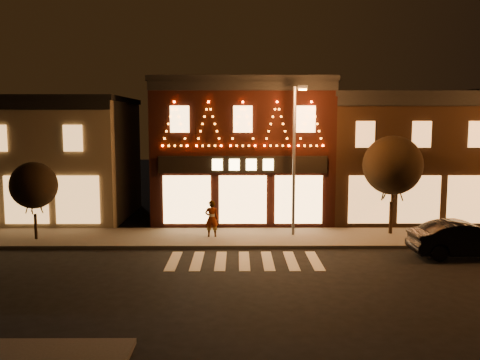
{
  "coord_description": "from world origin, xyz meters",
  "views": [
    {
      "loc": [
        -0.3,
        -16.98,
        5.95
      ],
      "look_at": [
        -0.18,
        4.0,
        3.47
      ],
      "focal_mm": 37.96,
      "sensor_mm": 36.0,
      "label": 1
    }
  ],
  "objects": [
    {
      "name": "tree_right",
      "position": [
        7.61,
        8.61,
        3.67
      ],
      "size": [
        3.01,
        3.01,
        5.03
      ],
      "rotation": [
        0.0,
        0.0,
        -0.19
      ],
      "color": "black",
      "rests_on": "sidewalk_far"
    },
    {
      "name": "building_right_a",
      "position": [
        9.5,
        13.99,
        3.76
      ],
      "size": [
        9.2,
        8.28,
        7.5
      ],
      "color": "black",
      "rests_on": "ground"
    },
    {
      "name": "streetlamp_mid",
      "position": [
        2.58,
        8.12,
        4.53
      ],
      "size": [
        0.52,
        1.71,
        7.46
      ],
      "rotation": [
        0.0,
        0.0,
        -0.14
      ],
      "color": "#59595E",
      "rests_on": "sidewalk_far"
    },
    {
      "name": "tree_left",
      "position": [
        -10.18,
        7.44,
        2.8
      ],
      "size": [
        2.27,
        2.27,
        3.79
      ],
      "rotation": [
        0.0,
        0.0,
        0.08
      ],
      "color": "black",
      "rests_on": "sidewalk_far"
    },
    {
      "name": "sidewalk_far",
      "position": [
        2.0,
        8.0,
        0.07
      ],
      "size": [
        44.0,
        4.0,
        0.15
      ],
      "primitive_type": "cube",
      "color": "#47423D",
      "rests_on": "ground"
    },
    {
      "name": "building_pulp",
      "position": [
        0.0,
        13.98,
        4.16
      ],
      "size": [
        10.2,
        8.34,
        8.3
      ],
      "color": "black",
      "rests_on": "ground"
    },
    {
      "name": "pedestrian",
      "position": [
        -1.58,
        7.92,
        1.07
      ],
      "size": [
        0.68,
        0.46,
        1.83
      ],
      "primitive_type": "imported",
      "rotation": [
        0.0,
        0.0,
        3.18
      ],
      "color": "gray",
      "rests_on": "sidewalk_far"
    },
    {
      "name": "ground",
      "position": [
        0.0,
        0.0,
        0.0
      ],
      "size": [
        120.0,
        120.0,
        0.0
      ],
      "primitive_type": "plane",
      "color": "black",
      "rests_on": "ground"
    },
    {
      "name": "building_left",
      "position": [
        -13.0,
        13.99,
        3.66
      ],
      "size": [
        12.2,
        8.28,
        7.3
      ],
      "color": "#7C6D58",
      "rests_on": "ground"
    },
    {
      "name": "dark_sedan",
      "position": [
        9.66,
        4.63,
        0.78
      ],
      "size": [
        4.77,
        1.78,
        1.56
      ],
      "primitive_type": "imported",
      "rotation": [
        0.0,
        0.0,
        1.6
      ],
      "color": "black",
      "rests_on": "ground"
    }
  ]
}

